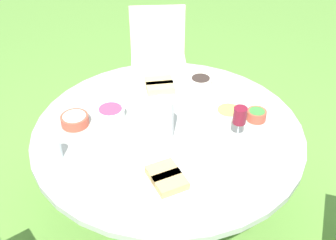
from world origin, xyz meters
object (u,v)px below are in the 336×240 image
water_pitcher (162,118)px  wine_glass (240,117)px  dining_table (168,142)px  chair_far_back (158,55)px

water_pitcher → wine_glass: bearing=-153.0°
dining_table → wine_glass: size_ratio=7.69×
water_pitcher → wine_glass: 0.40m
chair_far_back → wine_glass: bearing=140.1°
water_pitcher → wine_glass: (-0.36, -0.18, 0.03)m
dining_table → chair_far_back: 1.22m
chair_far_back → wine_glass: (-1.05, 0.87, 0.34)m
chair_far_back → water_pitcher: 1.30m
dining_table → water_pitcher: water_pitcher is taller
dining_table → chair_far_back: chair_far_back is taller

